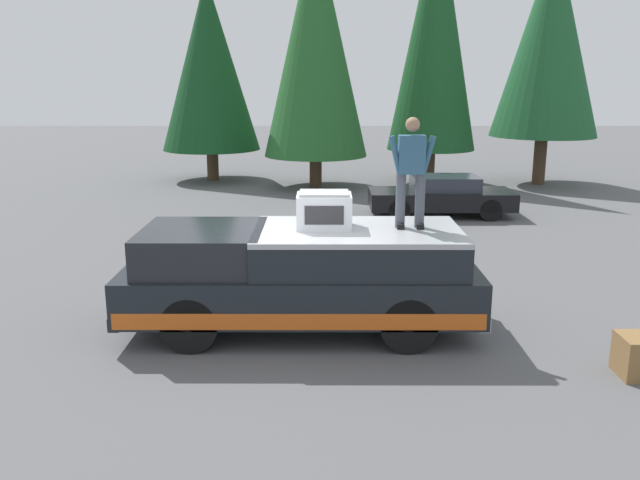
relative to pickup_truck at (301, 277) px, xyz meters
name	(u,v)px	position (x,y,z in m)	size (l,w,h in m)	color
ground_plane	(280,332)	(-0.10, 0.35, -0.87)	(90.00, 90.00, 0.00)	#565659
pickup_truck	(301,277)	(0.00, 0.00, 0.00)	(2.01, 5.54, 1.65)	black
compressor_unit	(324,210)	(0.10, -0.36, 1.05)	(0.65, 0.84, 0.56)	silver
person_on_truck_bed	(411,170)	(0.11, -1.68, 1.68)	(0.29, 0.72, 1.69)	#4C515B
parked_car_black	(442,196)	(8.94, -3.78, -0.29)	(1.64, 4.10, 1.16)	black
wooden_crate	(640,356)	(-1.67, -4.60, -0.59)	(0.56, 0.56, 0.56)	olive
conifer_far_left	(549,38)	(14.84, -8.47, 4.38)	(3.85, 3.85, 8.75)	#4C3826
conifer_left	(435,30)	(15.06, -4.40, 4.66)	(3.25, 3.25, 9.82)	#4C3826
conifer_center_left	(315,42)	(14.11, -0.10, 4.23)	(3.68, 3.68, 9.08)	#4C3826
conifer_center_right	(209,65)	(15.77, 3.91, 3.48)	(3.71, 3.71, 7.53)	#4C3826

